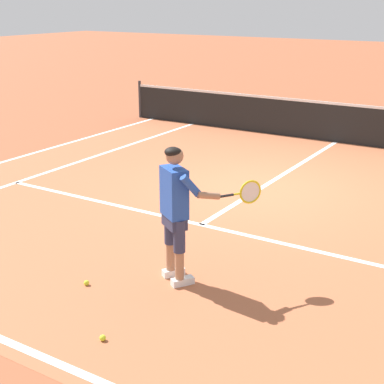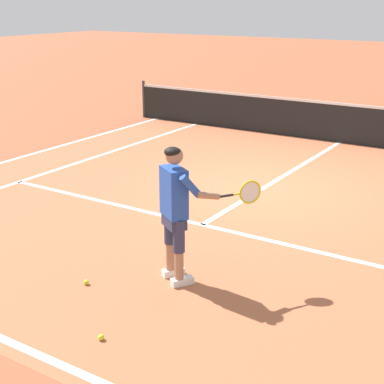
% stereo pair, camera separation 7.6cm
% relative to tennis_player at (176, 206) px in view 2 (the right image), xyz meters
% --- Properties ---
extents(ground_plane, '(80.00, 80.00, 0.00)m').
position_rel_tennis_player_xyz_m(ground_plane, '(-0.70, 3.89, -0.99)').
color(ground_plane, '#9E5133').
extents(court_inner_surface, '(10.98, 10.61, 0.00)m').
position_rel_tennis_player_xyz_m(court_inner_surface, '(-0.70, 3.04, -0.99)').
color(court_inner_surface, '#B2603D').
rests_on(court_inner_surface, ground).
extents(line_baseline, '(10.98, 0.10, 0.01)m').
position_rel_tennis_player_xyz_m(line_baseline, '(-0.70, -2.06, -0.99)').
color(line_baseline, white).
rests_on(line_baseline, ground).
extents(line_service, '(8.23, 0.10, 0.01)m').
position_rel_tennis_player_xyz_m(line_service, '(-0.70, 1.75, -0.99)').
color(line_service, white).
rests_on(line_service, ground).
extents(line_centre_service, '(0.10, 6.40, 0.01)m').
position_rel_tennis_player_xyz_m(line_centre_service, '(-0.70, 4.95, -0.99)').
color(line_centre_service, white).
rests_on(line_centre_service, ground).
extents(line_singles_left, '(0.10, 10.21, 0.01)m').
position_rel_tennis_player_xyz_m(line_singles_left, '(-4.82, 3.04, -0.99)').
color(line_singles_left, white).
rests_on(line_singles_left, ground).
extents(line_doubles_left, '(0.10, 10.21, 0.01)m').
position_rel_tennis_player_xyz_m(line_doubles_left, '(-6.19, 3.04, -0.99)').
color(line_doubles_left, white).
rests_on(line_doubles_left, ground).
extents(tennis_net, '(11.96, 0.08, 1.07)m').
position_rel_tennis_player_xyz_m(tennis_net, '(-0.70, 8.15, -0.49)').
color(tennis_net, '#333338').
rests_on(tennis_net, ground).
extents(tennis_player, '(1.07, 0.88, 1.71)m').
position_rel_tennis_player_xyz_m(tennis_player, '(0.00, 0.00, 0.00)').
color(tennis_player, white).
rests_on(tennis_player, ground).
extents(tennis_ball_near_feet, '(0.07, 0.07, 0.07)m').
position_rel_tennis_player_xyz_m(tennis_ball_near_feet, '(-0.87, -0.70, -0.96)').
color(tennis_ball_near_feet, '#CCE02D').
rests_on(tennis_ball_near_feet, ground).
extents(tennis_ball_by_baseline, '(0.07, 0.07, 0.07)m').
position_rel_tennis_player_xyz_m(tennis_ball_by_baseline, '(0.08, -1.53, -0.96)').
color(tennis_ball_by_baseline, '#CCE02D').
rests_on(tennis_ball_by_baseline, ground).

